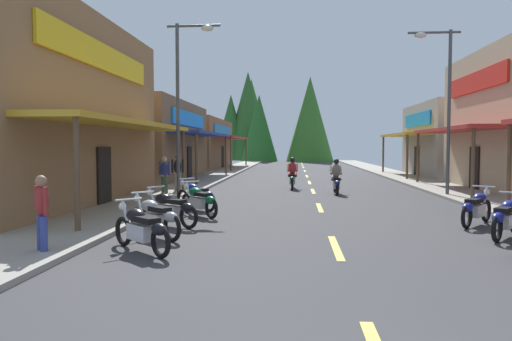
% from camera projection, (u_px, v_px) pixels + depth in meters
% --- Properties ---
extents(ground, '(10.23, 78.92, 0.10)m').
position_uv_depth(ground, '(310.00, 184.00, 26.83)').
color(ground, '#38383A').
extents(sidewalk_left, '(2.48, 78.92, 0.12)m').
position_uv_depth(sidewalk_left, '(200.00, 181.00, 27.34)').
color(sidewalk_left, gray).
rests_on(sidewalk_left, ground).
extents(sidewalk_right, '(2.48, 78.92, 0.12)m').
position_uv_depth(sidewalk_right, '(424.00, 183.00, 26.30)').
color(sidewalk_right, gray).
rests_on(sidewalk_right, ground).
extents(centerline_dashes, '(0.16, 55.43, 0.01)m').
position_uv_depth(centerline_dashes, '(308.00, 178.00, 30.74)').
color(centerline_dashes, '#E0C64C').
rests_on(centerline_dashes, ground).
extents(storefront_left_nearest, '(9.37, 12.29, 6.72)m').
position_uv_depth(storefront_left_nearest, '(0.00, 112.00, 16.72)').
color(storefront_left_nearest, olive).
rests_on(storefront_left_nearest, ground).
extents(storefront_left_middle, '(9.29, 12.13, 4.91)m').
position_uv_depth(storefront_left_middle, '(132.00, 141.00, 30.22)').
color(storefront_left_middle, brown).
rests_on(storefront_left_middle, ground).
extents(storefront_left_far, '(9.72, 13.65, 4.59)m').
position_uv_depth(storefront_left_far, '(181.00, 144.00, 44.18)').
color(storefront_left_far, brown).
rests_on(storefront_left_far, ground).
extents(storefront_right_far, '(9.75, 9.10, 5.04)m').
position_uv_depth(storefront_right_far, '(477.00, 140.00, 32.04)').
color(storefront_right_far, gray).
rests_on(storefront_right_far, ground).
extents(streetlamp_left, '(2.12, 0.30, 6.96)m').
position_uv_depth(streetlamp_left, '(185.00, 87.00, 18.60)').
color(streetlamp_left, '#474C51').
rests_on(streetlamp_left, ground).
extents(streetlamp_right, '(2.12, 0.30, 6.91)m').
position_uv_depth(streetlamp_right, '(442.00, 90.00, 19.44)').
color(streetlamp_right, '#474C51').
rests_on(streetlamp_right, ground).
extents(motorcycle_parked_right_2, '(1.38, 1.76, 1.04)m').
position_uv_depth(motorcycle_parked_right_2, '(506.00, 217.00, 10.86)').
color(motorcycle_parked_right_2, black).
rests_on(motorcycle_parked_right_2, ground).
extents(motorcycle_parked_right_3, '(1.42, 1.73, 1.04)m').
position_uv_depth(motorcycle_parked_right_3, '(477.00, 207.00, 12.57)').
color(motorcycle_parked_right_3, black).
rests_on(motorcycle_parked_right_3, ground).
extents(motorcycle_parked_left_0, '(1.64, 1.52, 1.04)m').
position_uv_depth(motorcycle_parked_left_0, '(142.00, 228.00, 9.41)').
color(motorcycle_parked_left_0, black).
rests_on(motorcycle_parked_left_0, ground).
extents(motorcycle_parked_left_1, '(1.67, 1.50, 1.04)m').
position_uv_depth(motorcycle_parked_left_1, '(155.00, 217.00, 10.94)').
color(motorcycle_parked_left_1, black).
rests_on(motorcycle_parked_left_1, ground).
extents(motorcycle_parked_left_2, '(1.85, 1.24, 1.04)m').
position_uv_depth(motorcycle_parked_left_2, '(169.00, 208.00, 12.46)').
color(motorcycle_parked_left_2, black).
rests_on(motorcycle_parked_left_2, ground).
extents(motorcycle_parked_left_3, '(1.49, 1.67, 1.04)m').
position_uv_depth(motorcycle_parked_left_3, '(199.00, 200.00, 14.25)').
color(motorcycle_parked_left_3, black).
rests_on(motorcycle_parked_left_3, ground).
extents(motorcycle_parked_left_4, '(1.65, 1.51, 1.04)m').
position_uv_depth(motorcycle_parked_left_4, '(196.00, 195.00, 15.67)').
color(motorcycle_parked_left_4, black).
rests_on(motorcycle_parked_left_4, ground).
extents(rider_cruising_lead, '(0.60, 2.14, 1.57)m').
position_uv_depth(rider_cruising_lead, '(336.00, 179.00, 20.80)').
color(rider_cruising_lead, black).
rests_on(rider_cruising_lead, ground).
extents(rider_cruising_trailing, '(0.60, 2.14, 1.57)m').
position_uv_depth(rider_cruising_trailing, '(292.00, 176.00, 23.25)').
color(rider_cruising_trailing, black).
rests_on(rider_cruising_trailing, ground).
extents(pedestrian_by_shop, '(0.44, 0.44, 1.58)m').
position_uv_depth(pedestrian_by_shop, '(42.00, 210.00, 9.00)').
color(pedestrian_by_shop, '#333F8C').
rests_on(pedestrian_by_shop, ground).
extents(pedestrian_waiting, '(0.54, 0.38, 1.69)m').
position_uv_depth(pedestrian_waiting, '(165.00, 173.00, 20.07)').
color(pedestrian_waiting, '#3F593F').
rests_on(pedestrian_waiting, ground).
extents(pedestrian_strolling, '(0.50, 0.41, 1.77)m').
position_uv_depth(pedestrian_strolling, '(178.00, 170.00, 21.02)').
color(pedestrian_strolling, '#726659').
rests_on(pedestrian_strolling, ground).
extents(treeline_backdrop, '(17.52, 13.86, 13.28)m').
position_uv_depth(treeline_backdrop, '(259.00, 120.00, 68.57)').
color(treeline_backdrop, '#235D23').
rests_on(treeline_backdrop, ground).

